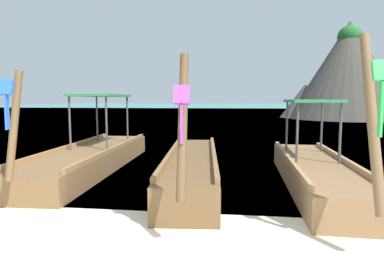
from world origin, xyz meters
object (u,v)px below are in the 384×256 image
at_px(longtail_boat_green_ribbon, 316,171).
at_px(karst_rock, 345,72).
at_px(longtail_boat_blue_ribbon, 91,157).
at_px(longtail_boat_violet_ribbon, 192,167).

xyz_separation_m(longtail_boat_green_ribbon, karst_rock, (8.62, 24.57, 3.95)).
bearing_deg(longtail_boat_blue_ribbon, longtail_boat_green_ribbon, -10.60).
relative_size(longtail_boat_violet_ribbon, karst_rock, 0.54).
xyz_separation_m(longtail_boat_blue_ribbon, longtail_boat_green_ribbon, (5.34, -1.00, 0.00)).
bearing_deg(longtail_boat_violet_ribbon, karst_rock, 65.35).
height_order(longtail_boat_green_ribbon, karst_rock, karst_rock).
relative_size(longtail_boat_green_ribbon, karst_rock, 0.52).
relative_size(longtail_boat_violet_ribbon, longtail_boat_green_ribbon, 1.04).
distance_m(longtail_boat_blue_ribbon, longtail_boat_green_ribbon, 5.44).
height_order(longtail_boat_blue_ribbon, karst_rock, karst_rock).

